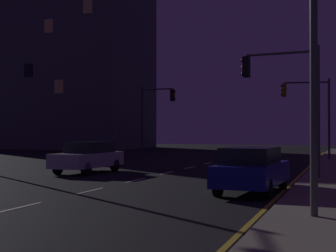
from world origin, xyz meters
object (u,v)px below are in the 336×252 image
at_px(car_oncoming, 88,157).
at_px(traffic_light_mid_right, 285,86).
at_px(car, 252,169).
at_px(street_lamp_median, 324,30).
at_px(traffic_light_overhead_east, 309,103).
at_px(building_distant, 59,70).
at_px(traffic_light_far_left, 156,108).

height_order(car_oncoming, traffic_light_mid_right, traffic_light_mid_right).
height_order(car, street_lamp_median, street_lamp_median).
distance_m(car, traffic_light_overhead_east, 19.89).
bearing_deg(traffic_light_overhead_east, traffic_light_mid_right, -90.27).
bearing_deg(car, building_distant, 129.31).
bearing_deg(car, street_lamp_median, -62.49).
bearing_deg(car_oncoming, street_lamp_median, -41.47).
bearing_deg(car_oncoming, car, -30.83).
relative_size(car, car_oncoming, 1.00).
xyz_separation_m(traffic_light_mid_right, building_distant, (-31.05, 31.75, 5.57)).
bearing_deg(building_distant, traffic_light_overhead_east, -29.70).
height_order(car, traffic_light_overhead_east, traffic_light_overhead_east).
distance_m(traffic_light_mid_right, building_distant, 44.76).
distance_m(traffic_light_far_left, building_distant, 25.95).
bearing_deg(street_lamp_median, car, 117.51).
bearing_deg(car_oncoming, traffic_light_mid_right, 0.39).
height_order(street_lamp_median, building_distant, building_distant).
xyz_separation_m(car_oncoming, building_distant, (-21.30, 31.81, 8.86)).
relative_size(traffic_light_far_left, building_distant, 0.27).
bearing_deg(street_lamp_median, car_oncoming, 138.53).
bearing_deg(traffic_light_mid_right, traffic_light_far_left, 128.16).
bearing_deg(traffic_light_far_left, car_oncoming, -81.91).
bearing_deg(building_distant, traffic_light_mid_right, -45.64).
bearing_deg(traffic_light_far_left, street_lamp_median, -61.39).
relative_size(street_lamp_median, building_distant, 0.35).
relative_size(traffic_light_overhead_east, traffic_light_far_left, 0.99).
relative_size(traffic_light_far_left, traffic_light_mid_right, 1.01).
bearing_deg(car_oncoming, building_distant, 123.80).
xyz_separation_m(car_oncoming, traffic_light_far_left, (-2.17, 15.23, 3.14)).
bearing_deg(traffic_light_mid_right, car, -94.74).
xyz_separation_m(car, building_distant, (-30.59, 37.36, 8.86)).
distance_m(car_oncoming, building_distant, 39.30).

